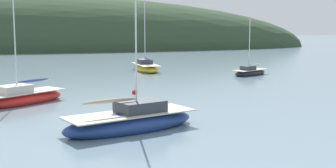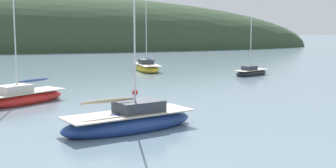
# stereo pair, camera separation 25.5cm
# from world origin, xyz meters

# --- Properties ---
(sailboat_cream_ketch) EXTENTS (5.02, 3.94, 6.34)m
(sailboat_cream_ketch) POSITION_xyz_m (12.14, 34.29, 0.31)
(sailboat_cream_ketch) COLOR #232328
(sailboat_cream_ketch) RESTS_ON ground
(sailboat_teal_outer) EXTENTS (2.85, 6.95, 9.41)m
(sailboat_teal_outer) POSITION_xyz_m (1.74, 40.93, 0.42)
(sailboat_teal_outer) COLOR gold
(sailboat_teal_outer) RESTS_ON ground
(sailboat_yellow_far) EXTENTS (7.92, 5.29, 8.88)m
(sailboat_yellow_far) POSITION_xyz_m (-3.80, 11.32, 0.45)
(sailboat_yellow_far) COLOR navy
(sailboat_yellow_far) RESTS_ON ground
(sailboat_black_sloop) EXTENTS (6.51, 6.10, 8.02)m
(sailboat_black_sloop) POSITION_xyz_m (-10.29, 20.78, 0.41)
(sailboat_black_sloop) COLOR red
(sailboat_black_sloop) RESTS_ON ground
(mooring_buoy_outer) EXTENTS (0.44, 0.44, 0.54)m
(mooring_buoy_outer) POSITION_xyz_m (-1.94, 23.61, 0.12)
(mooring_buoy_outer) COLOR red
(mooring_buoy_outer) RESTS_ON ground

